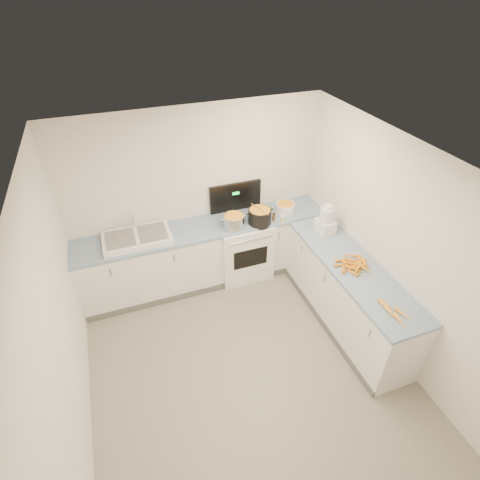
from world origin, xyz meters
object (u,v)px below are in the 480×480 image
object	(u,v)px
black_pot	(260,217)
food_processor	(326,221)
stove	(242,246)
spice_jar	(282,219)
mixing_bowl	(285,207)
extract_bottle	(274,217)
sink	(137,238)
steel_pot	(234,222)

from	to	relation	value
black_pot	food_processor	distance (m)	0.89
food_processor	stove	bearing A→B (deg)	144.86
spice_jar	food_processor	xyz separation A→B (m)	(0.43, -0.41, 0.13)
black_pot	spice_jar	xyz separation A→B (m)	(0.30, -0.09, -0.05)
mixing_bowl	extract_bottle	distance (m)	0.31
stove	sink	xyz separation A→B (m)	(-1.45, 0.02, 0.50)
stove	food_processor	world-z (taller)	stove
sink	black_pot	size ratio (longest dim) A/B	2.71
stove	spice_jar	xyz separation A→B (m)	(0.50, -0.24, 0.51)
black_pot	extract_bottle	size ratio (longest dim) A/B	3.10
mixing_bowl	spice_jar	distance (m)	0.29
stove	black_pot	bearing A→B (deg)	-38.24
black_pot	extract_bottle	bearing A→B (deg)	-4.63
sink	mixing_bowl	world-z (taller)	sink
steel_pot	stove	bearing A→B (deg)	39.13
black_pot	mixing_bowl	world-z (taller)	black_pot
extract_bottle	spice_jar	size ratio (longest dim) A/B	1.27
steel_pot	black_pot	world-z (taller)	black_pot
stove	extract_bottle	world-z (taller)	stove
black_pot	extract_bottle	xyz separation A→B (m)	(0.20, -0.02, -0.04)
extract_bottle	food_processor	xyz separation A→B (m)	(0.53, -0.48, 0.12)
stove	food_processor	distance (m)	1.30
stove	extract_bottle	size ratio (longest dim) A/B	13.30
sink	extract_bottle	distance (m)	1.86
sink	spice_jar	xyz separation A→B (m)	(1.95, -0.26, 0.00)
stove	food_processor	xyz separation A→B (m)	(0.93, -0.65, 0.64)
steel_pot	extract_bottle	bearing A→B (deg)	-2.95
steel_pot	sink	bearing A→B (deg)	172.97
steel_pot	food_processor	bearing A→B (deg)	-24.89
steel_pot	mixing_bowl	size ratio (longest dim) A/B	1.04
food_processor	steel_pot	bearing A→B (deg)	155.11
sink	extract_bottle	xyz separation A→B (m)	(1.85, -0.19, 0.01)
extract_bottle	sink	bearing A→B (deg)	174.23
mixing_bowl	black_pot	bearing A→B (deg)	-162.08
sink	food_processor	bearing A→B (deg)	-15.70
stove	black_pot	distance (m)	0.61
extract_bottle	food_processor	size ratio (longest dim) A/B	0.25
sink	spice_jar	world-z (taller)	sink
mixing_bowl	spice_jar	size ratio (longest dim) A/B	3.39
black_pot	mixing_bowl	distance (m)	0.48
black_pot	steel_pot	bearing A→B (deg)	177.98
sink	extract_bottle	size ratio (longest dim) A/B	8.41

